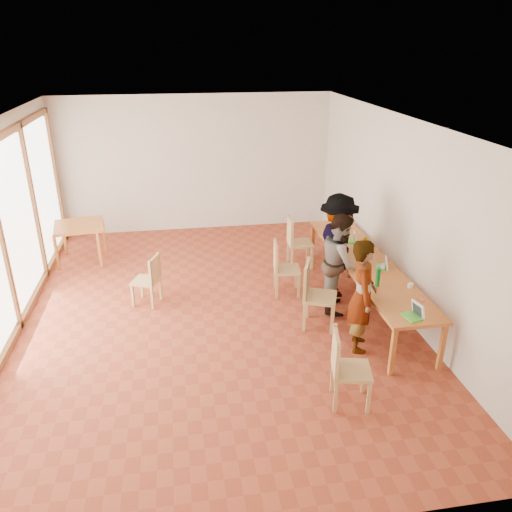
{
  "coord_description": "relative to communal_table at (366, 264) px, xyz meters",
  "views": [
    {
      "loc": [
        -0.44,
        -7.01,
        4.04
      ],
      "look_at": [
        0.64,
        -0.35,
        1.1
      ],
      "focal_mm": 35.0,
      "sensor_mm": 36.0,
      "label": 1
    }
  ],
  "objects": [
    {
      "name": "ground",
      "position": [
        -2.5,
        0.04,
        -0.7
      ],
      "size": [
        8.0,
        8.0,
        0.0
      ],
      "primitive_type": "plane",
      "color": "#993F25",
      "rests_on": "ground"
    },
    {
      "name": "wall_back",
      "position": [
        -2.5,
        4.04,
        0.8
      ],
      "size": [
        6.0,
        0.1,
        3.0
      ],
      "primitive_type": "cube",
      "color": "beige",
      "rests_on": "ground"
    },
    {
      "name": "wall_front",
      "position": [
        -2.5,
        -3.96,
        0.8
      ],
      "size": [
        6.0,
        0.1,
        3.0
      ],
      "primitive_type": "cube",
      "color": "beige",
      "rests_on": "ground"
    },
    {
      "name": "wall_right",
      "position": [
        0.5,
        0.04,
        0.8
      ],
      "size": [
        0.1,
        8.0,
        3.0
      ],
      "primitive_type": "cube",
      "color": "beige",
      "rests_on": "ground"
    },
    {
      "name": "ceiling",
      "position": [
        -2.5,
        0.04,
        2.32
      ],
      "size": [
        6.0,
        8.0,
        0.04
      ],
      "primitive_type": "cube",
      "color": "white",
      "rests_on": "wall_back"
    },
    {
      "name": "communal_table",
      "position": [
        0.0,
        0.0,
        0.0
      ],
      "size": [
        0.8,
        4.0,
        0.75
      ],
      "color": "#BC7329",
      "rests_on": "ground"
    },
    {
      "name": "side_table",
      "position": [
        -4.88,
        2.55,
        -0.03
      ],
      "size": [
        0.9,
        0.9,
        0.75
      ],
      "rotation": [
        0.0,
        0.0,
        0.16
      ],
      "color": "#BC7329",
      "rests_on": "ground"
    },
    {
      "name": "chair_near",
      "position": [
        -1.15,
        -2.35,
        -0.11
      ],
      "size": [
        0.53,
        0.53,
        0.51
      ],
      "rotation": [
        0.0,
        0.0,
        -0.21
      ],
      "color": "tan",
      "rests_on": "ground"
    },
    {
      "name": "chair_mid",
      "position": [
        -1.03,
        -0.56,
        -0.07
      ],
      "size": [
        0.62,
        0.62,
        0.55
      ],
      "rotation": [
        0.0,
        0.0,
        -0.37
      ],
      "color": "tan",
      "rests_on": "ground"
    },
    {
      "name": "chair_far",
      "position": [
        -1.29,
        0.54,
        -0.13
      ],
      "size": [
        0.48,
        0.48,
        0.5
      ],
      "rotation": [
        0.0,
        0.0,
        -0.12
      ],
      "color": "tan",
      "rests_on": "ground"
    },
    {
      "name": "chair_empty",
      "position": [
        -0.79,
        1.6,
        -0.11
      ],
      "size": [
        0.47,
        0.47,
        0.52
      ],
      "rotation": [
        0.0,
        0.0,
        -0.03
      ],
      "color": "tan",
      "rests_on": "ground"
    },
    {
      "name": "chair_spare",
      "position": [
        -3.47,
        0.52,
        -0.18
      ],
      "size": [
        0.52,
        0.52,
        0.45
      ],
      "rotation": [
        0.0,
        0.0,
        2.76
      ],
      "color": "tan",
      "rests_on": "ground"
    },
    {
      "name": "person_near",
      "position": [
        -0.53,
        -1.24,
        0.12
      ],
      "size": [
        0.52,
        0.67,
        1.64
      ],
      "primitive_type": "imported",
      "rotation": [
        0.0,
        0.0,
        1.33
      ],
      "color": "gray",
      "rests_on": "ground"
    },
    {
      "name": "person_mid",
      "position": [
        -0.47,
        -0.09,
        0.1
      ],
      "size": [
        0.81,
        0.92,
        1.61
      ],
      "primitive_type": "imported",
      "rotation": [
        0.0,
        0.0,
        1.28
      ],
      "color": "gray",
      "rests_on": "ground"
    },
    {
      "name": "person_far",
      "position": [
        -0.37,
        0.39,
        0.18
      ],
      "size": [
        0.66,
        1.15,
        1.77
      ],
      "primitive_type": "imported",
      "rotation": [
        0.0,
        0.0,
        1.57
      ],
      "color": "gray",
      "rests_on": "ground"
    },
    {
      "name": "laptop_near",
      "position": [
        -0.03,
        -1.79,
        0.1
      ],
      "size": [
        0.26,
        0.28,
        0.21
      ],
      "rotation": [
        0.0,
        0.0,
        0.21
      ],
      "color": "green",
      "rests_on": "communal_table"
    },
    {
      "name": "laptop_mid",
      "position": [
        0.17,
        -0.3,
        0.1
      ],
      "size": [
        0.26,
        0.27,
        0.19
      ],
      "rotation": [
        0.0,
        0.0,
        -0.4
      ],
      "color": "green",
      "rests_on": "communal_table"
    },
    {
      "name": "laptop_far",
      "position": [
        0.07,
        0.85,
        0.1
      ],
      "size": [
        0.25,
        0.26,
        0.19
      ],
      "rotation": [
        0.0,
        0.0,
        -0.32
      ],
      "color": "green",
      "rests_on": "communal_table"
    },
    {
      "name": "yellow_mug",
      "position": [
        0.26,
        0.7,
        0.1
      ],
      "size": [
        0.14,
        0.14,
        0.1
      ],
      "primitive_type": "imported",
      "rotation": [
        0.0,
        0.0,
        0.1
      ],
      "color": "gold",
      "rests_on": "communal_table"
    },
    {
      "name": "green_bottle",
      "position": [
        -0.16,
        -0.87,
        0.19
      ],
      "size": [
        0.07,
        0.07,
        0.28
      ],
      "primitive_type": "cylinder",
      "color": "#0F6823",
      "rests_on": "communal_table"
    },
    {
      "name": "clear_glass",
      "position": [
        0.14,
        -0.34,
        0.09
      ],
      "size": [
        0.07,
        0.07,
        0.09
      ],
      "primitive_type": "cylinder",
      "color": "silver",
      "rests_on": "communal_table"
    },
    {
      "name": "condiment_cup",
      "position": [
        0.29,
        -0.99,
        0.08
      ],
      "size": [
        0.08,
        0.08,
        0.06
      ],
      "primitive_type": "cylinder",
      "color": "white",
      "rests_on": "communal_table"
    },
    {
      "name": "pink_phone",
      "position": [
        0.28,
        -1.38,
        0.05
      ],
      "size": [
        0.05,
        0.1,
        0.01
      ],
      "primitive_type": "cube",
      "color": "#E7475A",
      "rests_on": "communal_table"
    },
    {
      "name": "black_pouch",
      "position": [
        -0.25,
        0.5,
        0.09
      ],
      "size": [
        0.16,
        0.26,
        0.09
      ],
      "primitive_type": "cube",
      "color": "black",
      "rests_on": "communal_table"
    }
  ]
}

